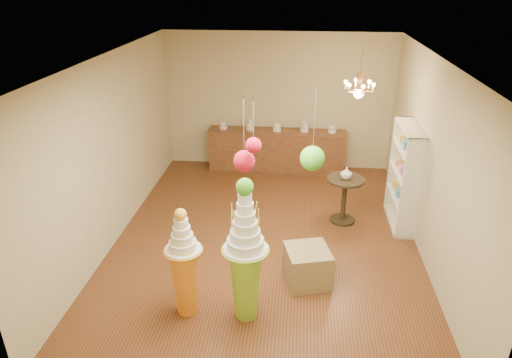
# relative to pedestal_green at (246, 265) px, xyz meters

# --- Properties ---
(floor) EXTENTS (6.50, 6.50, 0.00)m
(floor) POSITION_rel_pedestal_green_xyz_m (0.11, 1.90, -0.78)
(floor) COLOR #542E17
(floor) RESTS_ON ground
(ceiling) EXTENTS (6.50, 6.50, 0.00)m
(ceiling) POSITION_rel_pedestal_green_xyz_m (0.11, 1.90, 2.22)
(ceiling) COLOR beige
(ceiling) RESTS_ON ground
(wall_back) EXTENTS (5.00, 0.04, 3.00)m
(wall_back) POSITION_rel_pedestal_green_xyz_m (0.11, 5.15, 0.72)
(wall_back) COLOR tan
(wall_back) RESTS_ON ground
(wall_front) EXTENTS (5.00, 0.04, 3.00)m
(wall_front) POSITION_rel_pedestal_green_xyz_m (0.11, -1.35, 0.72)
(wall_front) COLOR tan
(wall_front) RESTS_ON ground
(wall_left) EXTENTS (0.04, 6.50, 3.00)m
(wall_left) POSITION_rel_pedestal_green_xyz_m (-2.39, 1.90, 0.72)
(wall_left) COLOR tan
(wall_left) RESTS_ON ground
(wall_right) EXTENTS (0.04, 6.50, 3.00)m
(wall_right) POSITION_rel_pedestal_green_xyz_m (2.61, 1.90, 0.72)
(wall_right) COLOR tan
(wall_right) RESTS_ON ground
(pedestal_green) EXTENTS (0.71, 0.71, 1.98)m
(pedestal_green) POSITION_rel_pedestal_green_xyz_m (0.00, 0.00, 0.00)
(pedestal_green) COLOR #84B427
(pedestal_green) RESTS_ON floor
(pedestal_orange) EXTENTS (0.58, 0.58, 1.54)m
(pedestal_orange) POSITION_rel_pedestal_green_xyz_m (-0.79, 0.00, -0.16)
(pedestal_orange) COLOR orange
(pedestal_orange) RESTS_ON floor
(burlap_riser) EXTENTS (0.74, 0.74, 0.55)m
(burlap_riser) POSITION_rel_pedestal_green_xyz_m (0.79, 0.79, -0.51)
(burlap_riser) COLOR olive
(burlap_riser) RESTS_ON floor
(sideboard) EXTENTS (3.04, 0.54, 1.16)m
(sideboard) POSITION_rel_pedestal_green_xyz_m (0.11, 4.87, -0.31)
(sideboard) COLOR brown
(sideboard) RESTS_ON floor
(shelving_unit) EXTENTS (0.33, 1.20, 1.80)m
(shelving_unit) POSITION_rel_pedestal_green_xyz_m (2.44, 2.70, 0.12)
(shelving_unit) COLOR beige
(shelving_unit) RESTS_ON floor
(round_table) EXTENTS (0.83, 0.83, 0.85)m
(round_table) POSITION_rel_pedestal_green_xyz_m (1.44, 2.64, -0.24)
(round_table) COLOR black
(round_table) RESTS_ON floor
(vase) EXTENTS (0.21, 0.21, 0.21)m
(vase) POSITION_rel_pedestal_green_xyz_m (1.44, 2.64, 0.17)
(vase) COLOR beige
(vase) RESTS_ON round_table
(pom_red_left) EXTENTS (0.24, 0.24, 0.86)m
(pom_red_left) POSITION_rel_pedestal_green_xyz_m (0.02, -0.16, 1.48)
(pom_red_left) COLOR #3F3A2E
(pom_red_left) RESTS_ON ceiling
(pom_green_mid) EXTENTS (0.30, 0.30, 1.03)m
(pom_green_mid) POSITION_rel_pedestal_green_xyz_m (0.77, 0.34, 1.34)
(pom_green_mid) COLOR #3F3A2E
(pom_green_mid) RESTS_ON ceiling
(pom_red_right) EXTENTS (0.17, 0.17, 0.61)m
(pom_red_right) POSITION_rel_pedestal_green_xyz_m (0.13, -0.24, 1.70)
(pom_red_right) COLOR #3F3A2E
(pom_red_right) RESTS_ON ceiling
(chandelier) EXTENTS (0.71, 0.71, 0.85)m
(chandelier) POSITION_rel_pedestal_green_xyz_m (1.57, 3.05, 1.52)
(chandelier) COLOR #D3854A
(chandelier) RESTS_ON ceiling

